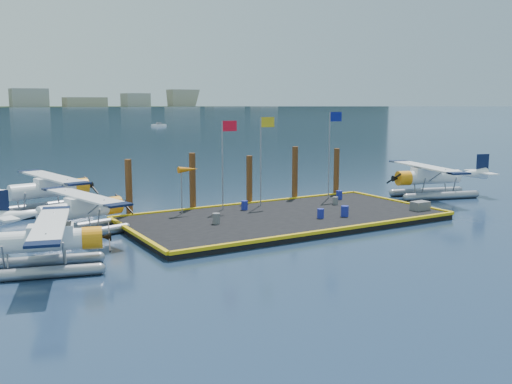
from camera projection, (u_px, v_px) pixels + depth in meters
ground at (284, 221)px, 36.86m from camera, size 4000.00×4000.00×0.00m
dock at (284, 218)px, 36.82m from camera, size 20.00×10.00×0.40m
dock_bumpers at (284, 214)px, 36.78m from camera, size 20.25×10.25×0.18m
far_backdrop at (22, 101)px, 1634.20m from camera, size 3050.00×2050.00×810.00m
seaplane_a at (43, 244)px, 25.63m from camera, size 7.90×8.51×3.03m
seaplane_b at (79, 213)px, 32.74m from camera, size 8.04×8.73×3.09m
seaplane_c at (47, 192)px, 39.43m from camera, size 8.78×9.59×3.39m
seaplane_d at (430, 179)px, 45.85m from camera, size 8.90×9.58×3.41m
drum_0 at (216, 218)px, 34.19m from camera, size 0.46×0.46×0.65m
drum_1 at (345, 211)px, 36.37m from camera, size 0.49×0.49×0.69m
drum_2 at (335, 201)px, 40.61m from camera, size 0.39×0.39×0.55m
drum_3 at (321, 213)px, 35.86m from camera, size 0.43×0.43×0.60m
drum_4 at (339, 195)px, 42.79m from camera, size 0.47×0.47×0.66m
drum_5 at (244, 205)px, 38.64m from camera, size 0.44×0.44×0.62m
crate at (420, 206)px, 38.51m from camera, size 1.19×0.79×0.59m
flagpole_red at (225, 151)px, 38.25m from camera, size 1.14×0.08×6.00m
flagpole_yellow at (263, 147)px, 39.74m from camera, size 1.14×0.08×6.20m
flagpole_blue at (331, 142)px, 42.71m from camera, size 1.14×0.08×6.50m
windsock at (188, 171)px, 37.06m from camera, size 1.40×0.44×3.12m
piling_0 at (129, 190)px, 36.88m from camera, size 0.44×0.44×4.00m
piling_1 at (193, 184)px, 39.12m from camera, size 0.44×0.44×4.20m
piling_2 at (249, 182)px, 41.40m from camera, size 0.44×0.44×3.80m
piling_3 at (295, 175)px, 43.37m from camera, size 0.44×0.44×4.30m
piling_4 at (336, 173)px, 45.40m from camera, size 0.44×0.44×4.00m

